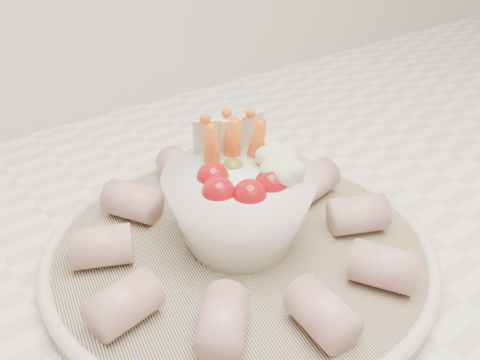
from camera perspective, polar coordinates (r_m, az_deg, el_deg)
serving_platter at (r=0.49m, az=-0.07°, el=-7.33°), size 0.42×0.42×0.02m
veggie_bowl at (r=0.47m, az=0.11°, el=-2.50°), size 0.13×0.13×0.11m
cured_meat_rolls at (r=0.48m, az=-0.15°, el=-5.32°), size 0.29×0.30×0.03m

